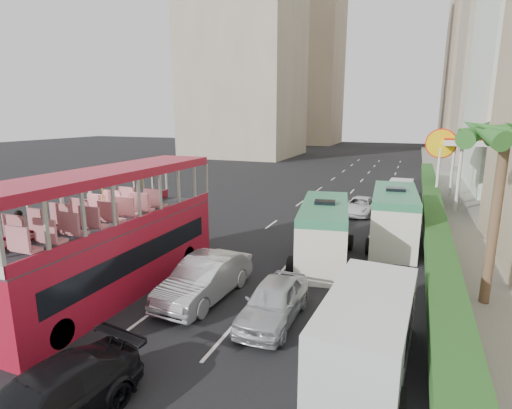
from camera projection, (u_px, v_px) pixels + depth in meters
The scene contains 18 objects.
ground_plane at pixel (253, 317), 14.35m from camera, with size 200.00×200.00×0.00m, color black.
double_decker_bus at pixel (115, 232), 15.97m from camera, with size 2.50×11.00×5.06m, color #A61228.
car_silver_lane_a at pixel (205, 298), 15.86m from camera, with size 1.75×5.03×1.66m, color silver.
car_silver_lane_b at pixel (273, 320), 14.13m from camera, with size 1.72×4.28×1.46m, color silver.
van_asset at pixel (360, 214), 29.36m from camera, with size 2.03×4.39×1.22m, color silver.
minibus_near at pixel (324, 233), 19.63m from camera, with size 2.18×6.55×2.90m, color silver.
minibus_far at pixel (394, 217), 22.29m from camera, with size 2.28×6.84×3.03m, color silver.
panel_van_near at pixel (367, 332), 11.28m from camera, with size 2.20×5.51×2.20m, color silver.
panel_van_far at pixel (400, 193), 32.58m from camera, with size 1.81×4.52×1.81m, color silver.
sidewalk at pixel (463, 200), 33.73m from camera, with size 6.00×120.00×0.18m, color #99968C.
kerb_wall at pixel (432, 222), 24.65m from camera, with size 0.30×44.00×1.00m, color silver.
hedge at pixel (433, 208), 24.46m from camera, with size 1.10×44.00×0.70m, color #2D6626.
palm_tree at pixel (495, 220), 14.41m from camera, with size 0.36×0.36×6.40m, color brown.
shell_station at pixel (484, 173), 30.97m from camera, with size 6.50×8.00×5.50m, color silver.
tower_far_a at pixel (492, 37), 77.69m from camera, with size 14.00×14.00×44.00m, color tan.
tower_far_b at pixel (476, 62), 98.06m from camera, with size 14.00×14.00×40.00m, color #B5A58E.
tower_left_a at pixel (244, 1), 67.21m from camera, with size 18.00×18.00×52.00m, color #B5A58E.
tower_left_b at pixel (308, 50), 98.85m from camera, with size 16.00×16.00×46.00m, color tan.
Camera 1 is at (4.96, -12.15, 7.09)m, focal length 28.00 mm.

